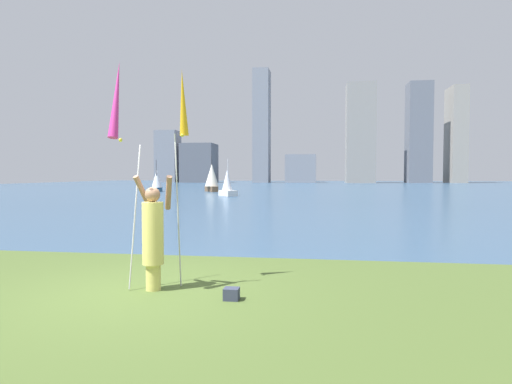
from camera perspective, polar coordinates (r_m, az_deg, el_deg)
ground at (r=57.80m, az=5.30°, el=0.38°), size 120.00×138.00×0.12m
person at (r=7.44m, az=-13.55°, el=-5.43°), size 0.71×0.53×1.95m
kite_flag_left at (r=7.20m, az=-18.02°, el=10.99°), size 0.16×1.11×3.74m
kite_flag_right at (r=7.76m, az=-9.73°, el=10.96°), size 0.16×0.60×3.79m
bag at (r=6.86m, az=-3.29°, el=-13.40°), size 0.24×0.21×0.19m
sailboat_1 at (r=48.43m, az=-5.92°, el=1.94°), size 2.27×3.04×4.00m
sailboat_2 at (r=38.56m, az=-3.83°, el=0.99°), size 1.96×2.06×3.35m
sailboat_3 at (r=49.31m, az=-13.09°, el=1.46°), size 1.22×2.35×3.57m
skyline_tower_0 at (r=105.36m, az=-11.66°, el=4.63°), size 5.15×5.10×12.32m
skyline_tower_1 at (r=102.61m, az=-7.58°, el=3.84°), size 7.66×7.29×9.15m
skyline_tower_2 at (r=101.82m, az=0.77°, el=8.71°), size 3.72×5.49×26.32m
skyline_tower_3 at (r=99.76m, az=5.97°, el=3.12°), size 7.06×4.28×6.47m
skyline_tower_4 at (r=99.01m, az=13.71°, el=7.56°), size 6.24×6.43×21.97m
skyline_tower_5 at (r=103.11m, az=20.85°, el=7.35°), size 5.01×5.56×22.27m
skyline_tower_6 at (r=106.95m, az=25.10°, el=6.87°), size 3.32×7.12×21.45m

